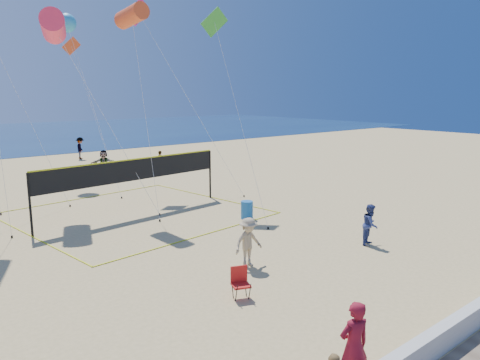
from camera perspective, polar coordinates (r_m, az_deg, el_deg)
ground at (r=12.38m, az=5.89°, el=-17.40°), size 120.00×120.00×0.00m
woman at (r=9.94m, az=13.71°, el=-19.09°), size 0.77×0.61×1.86m
bystander_a at (r=18.76m, az=15.62°, el=-5.24°), size 0.94×0.85×1.59m
bystander_b at (r=15.86m, az=1.02°, el=-7.58°), size 1.11×0.67×1.69m
far_person_1 at (r=33.76m, az=-16.26°, el=1.94°), size 1.79×1.31×1.87m
far_person_2 at (r=35.48m, az=-9.67°, el=2.32°), size 0.41×0.58×1.50m
far_person_4 at (r=43.40m, az=-18.88°, el=3.69°), size 1.22×1.43×1.92m
camp_chair at (r=13.65m, az=0.01°, el=-12.17°), size 0.63×0.73×1.02m
trash_barrel at (r=21.75m, az=0.85°, el=-3.68°), size 0.73×0.73×0.84m
volleyball_net at (r=22.88m, az=-12.84°, el=0.49°), size 11.11×10.98×2.70m
kite_2 at (r=23.87m, az=-13.07°, el=18.91°), size 0.96×3.86×9.90m
kite_4 at (r=24.58m, az=-2.77°, el=17.38°), size 2.33×5.93×10.06m
kite_5 at (r=29.48m, az=-11.58°, el=18.28°), size 3.62×6.58×11.29m
kite_7 at (r=33.86m, az=-20.37°, el=17.49°), size 1.62×8.72×10.83m
kite_9 at (r=35.70m, az=-19.49°, el=14.00°), size 1.33×5.78×9.66m
kite_10 at (r=25.26m, az=-21.81°, el=16.98°), size 3.84×6.12×9.64m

